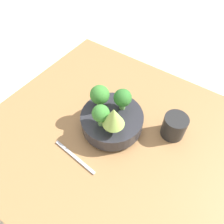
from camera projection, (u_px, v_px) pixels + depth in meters
ground_plane at (114, 139)px, 0.82m from camera, size 6.00×6.00×0.00m
table at (114, 137)px, 0.81m from camera, size 0.93×0.84×0.04m
bowl at (112, 121)px, 0.78m from camera, size 0.22×0.22×0.07m
broccoli_floret_front at (101, 114)px, 0.70m from camera, size 0.06×0.06×0.08m
romanesco_piece_near at (114, 117)px, 0.67m from camera, size 0.07×0.07×0.11m
broccoli_floret_left at (100, 95)px, 0.75m from camera, size 0.07×0.07×0.09m
broccoli_floret_back at (123, 98)px, 0.74m from camera, size 0.06×0.06×0.09m
cup at (174, 126)px, 0.76m from camera, size 0.08×0.08×0.09m
fork at (75, 157)px, 0.74m from camera, size 0.18×0.03×0.01m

